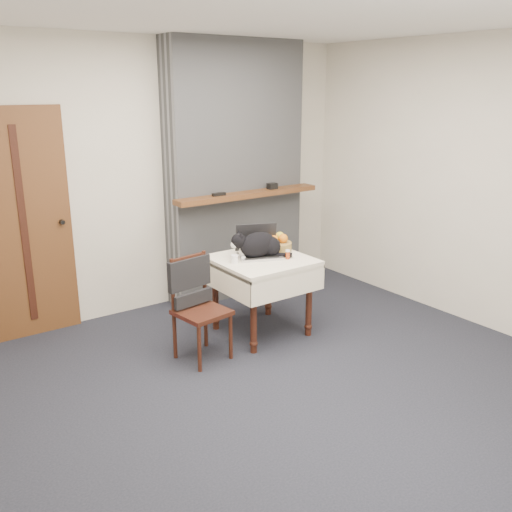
{
  "coord_description": "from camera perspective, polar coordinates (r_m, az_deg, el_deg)",
  "views": [
    {
      "loc": [
        -2.33,
        -3.04,
        2.15
      ],
      "look_at": [
        0.39,
        0.76,
        0.75
      ],
      "focal_mm": 40.0,
      "sensor_mm": 36.0,
      "label": 1
    }
  ],
  "objects": [
    {
      "name": "cream_jar",
      "position": [
        4.85,
        -2.15,
        -0.32
      ],
      "size": [
        0.06,
        0.06,
        0.07
      ],
      "primitive_type": "cylinder",
      "color": "white",
      "rests_on": "side_table"
    },
    {
      "name": "side_table",
      "position": [
        5.02,
        0.57,
        -1.46
      ],
      "size": [
        0.78,
        0.78,
        0.7
      ],
      "color": "#38140F",
      "rests_on": "ground"
    },
    {
      "name": "pill_bottle",
      "position": [
        4.96,
        3.19,
        0.17
      ],
      "size": [
        0.04,
        0.04,
        0.08
      ],
      "color": "#AC3D15",
      "rests_on": "side_table"
    },
    {
      "name": "chair",
      "position": [
        4.63,
        -6.14,
        -3.73
      ],
      "size": [
        0.43,
        0.43,
        0.85
      ],
      "rotation": [
        0.0,
        0.0,
        0.14
      ],
      "color": "#38140F",
      "rests_on": "ground"
    },
    {
      "name": "desk_clutter",
      "position": [
        5.1,
        2.36,
        0.19
      ],
      "size": [
        0.13,
        0.07,
        0.01
      ],
      "primitive_type": "cube",
      "rotation": [
        0.0,
        0.0,
        0.44
      ],
      "color": "black",
      "rests_on": "side_table"
    },
    {
      "name": "room_shell",
      "position": [
        4.23,
        -1.96,
        11.41
      ],
      "size": [
        4.52,
        4.01,
        2.61
      ],
      "color": "beige",
      "rests_on": "ground"
    },
    {
      "name": "chimney",
      "position": [
        5.92,
        -2.09,
        8.39
      ],
      "size": [
        1.62,
        0.48,
        2.6
      ],
      "color": "gray",
      "rests_on": "ground"
    },
    {
      "name": "ground",
      "position": [
        4.4,
        1.71,
        -12.62
      ],
      "size": [
        4.5,
        4.5,
        0.0
      ],
      "primitive_type": "plane",
      "color": "black",
      "rests_on": "ground"
    },
    {
      "name": "laptop",
      "position": [
        5.05,
        0.22,
        0.79
      ],
      "size": [
        0.46,
        0.43,
        0.28
      ],
      "rotation": [
        0.0,
        0.0,
        -0.39
      ],
      "color": "#B7B7BC",
      "rests_on": "side_table"
    },
    {
      "name": "fruit_basket",
      "position": [
        5.21,
        2.02,
        1.23
      ],
      "size": [
        0.28,
        0.28,
        0.16
      ],
      "color": "olive",
      "rests_on": "side_table"
    },
    {
      "name": "door",
      "position": [
        5.27,
        -22.28,
        2.81
      ],
      "size": [
        0.82,
        0.1,
        2.0
      ],
      "color": "brown",
      "rests_on": "ground"
    },
    {
      "name": "cat",
      "position": [
        4.98,
        0.33,
        1.09
      ],
      "size": [
        0.5,
        0.34,
        0.26
      ],
      "rotation": [
        0.0,
        0.0,
        -0.28
      ],
      "color": "black",
      "rests_on": "side_table"
    }
  ]
}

